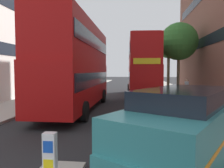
{
  "coord_description": "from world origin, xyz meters",
  "views": [
    {
      "loc": [
        1.88,
        -1.53,
        2.57
      ],
      "look_at": [
        0.5,
        11.0,
        1.8
      ],
      "focal_mm": 34.72,
      "sensor_mm": 36.0,
      "label": 1
    }
  ],
  "objects_px": {
    "double_decker_bus_away": "(77,64)",
    "pedestrian_far": "(187,87)",
    "keep_left_bollard": "(50,159)",
    "double_decker_bus_oncoming": "(142,66)",
    "taxi_minivan": "(181,132)"
  },
  "relations": [
    {
      "from": "taxi_minivan",
      "to": "pedestrian_far",
      "type": "distance_m",
      "value": 16.31
    },
    {
      "from": "double_decker_bus_away",
      "to": "taxi_minivan",
      "type": "relative_size",
      "value": 2.13
    },
    {
      "from": "double_decker_bus_away",
      "to": "pedestrian_far",
      "type": "bearing_deg",
      "value": 40.34
    },
    {
      "from": "keep_left_bollard",
      "to": "double_decker_bus_away",
      "type": "bearing_deg",
      "value": 101.73
    },
    {
      "from": "double_decker_bus_oncoming",
      "to": "pedestrian_far",
      "type": "height_order",
      "value": "double_decker_bus_oncoming"
    },
    {
      "from": "double_decker_bus_oncoming",
      "to": "pedestrian_far",
      "type": "distance_m",
      "value": 4.73
    },
    {
      "from": "double_decker_bus_away",
      "to": "double_decker_bus_oncoming",
      "type": "bearing_deg",
      "value": 60.29
    },
    {
      "from": "keep_left_bollard",
      "to": "double_decker_bus_away",
      "type": "distance_m",
      "value": 9.93
    },
    {
      "from": "double_decker_bus_oncoming",
      "to": "taxi_minivan",
      "type": "height_order",
      "value": "double_decker_bus_oncoming"
    },
    {
      "from": "keep_left_bollard",
      "to": "pedestrian_far",
      "type": "bearing_deg",
      "value": 68.2
    },
    {
      "from": "taxi_minivan",
      "to": "pedestrian_far",
      "type": "xyz_separation_m",
      "value": [
        3.71,
        15.88,
        -0.08
      ]
    },
    {
      "from": "keep_left_bollard",
      "to": "pedestrian_far",
      "type": "relative_size",
      "value": 0.69
    },
    {
      "from": "double_decker_bus_oncoming",
      "to": "pedestrian_far",
      "type": "xyz_separation_m",
      "value": [
        4.25,
        -0.39,
        -2.04
      ]
    },
    {
      "from": "keep_left_bollard",
      "to": "double_decker_bus_oncoming",
      "type": "bearing_deg",
      "value": 81.82
    },
    {
      "from": "taxi_minivan",
      "to": "double_decker_bus_away",
      "type": "bearing_deg",
      "value": 120.29
    }
  ]
}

